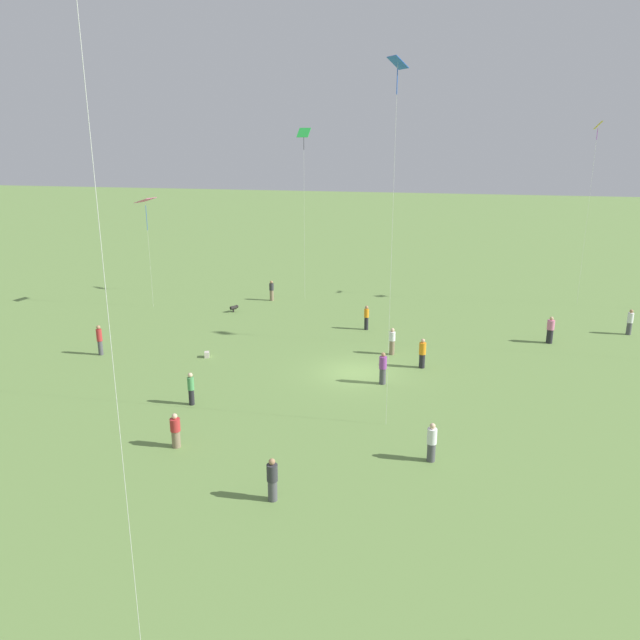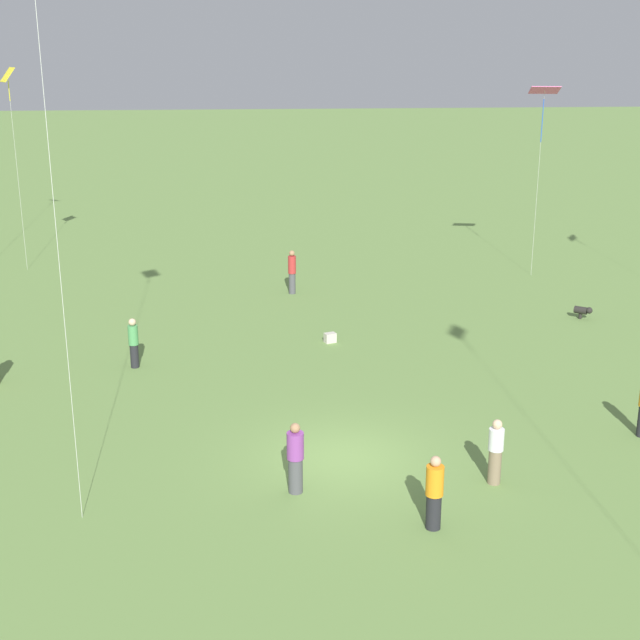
% 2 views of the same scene
% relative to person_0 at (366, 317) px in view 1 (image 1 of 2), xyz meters
% --- Properties ---
extents(ground_plane, '(240.00, 240.00, 0.00)m').
position_rel_person_0_xyz_m(ground_plane, '(-0.65, 8.28, -0.87)').
color(ground_plane, '#6B8E47').
extents(person_0, '(0.45, 0.45, 1.71)m').
position_rel_person_0_xyz_m(person_0, '(0.00, 0.00, 0.00)').
color(person_0, '#232328').
rests_on(person_0, ground_plane).
extents(person_1, '(0.57, 0.57, 1.69)m').
position_rel_person_0_xyz_m(person_1, '(-5.28, 17.50, -0.03)').
color(person_1, '#4C4C51').
rests_on(person_1, ground_plane).
extents(person_2, '(0.46, 0.46, 1.75)m').
position_rel_person_0_xyz_m(person_2, '(-17.44, -2.73, 0.00)').
color(person_2, '#4C4C51').
rests_on(person_2, ground_plane).
extents(person_3, '(0.47, 0.47, 1.69)m').
position_rel_person_0_xyz_m(person_3, '(0.23, 21.68, -0.03)').
color(person_3, '#4C4C51').
rests_on(person_3, ground_plane).
extents(person_4, '(0.35, 0.35, 1.88)m').
position_rel_person_0_xyz_m(person_4, '(15.08, 8.69, 0.09)').
color(person_4, '#4C4C51').
rests_on(person_4, ground_plane).
extents(person_5, '(0.46, 0.46, 1.69)m').
position_rel_person_0_xyz_m(person_5, '(6.62, 14.38, -0.01)').
color(person_5, '#232328').
rests_on(person_5, ground_plane).
extents(person_6, '(0.56, 0.56, 1.75)m').
position_rel_person_0_xyz_m(person_6, '(-4.23, 6.67, 0.00)').
color(person_6, '#232328').
rests_on(person_6, ground_plane).
extents(person_7, '(0.59, 0.59, 1.56)m').
position_rel_person_0_xyz_m(person_7, '(5.45, 18.65, -0.11)').
color(person_7, '#847056').
rests_on(person_7, ground_plane).
extents(person_8, '(0.61, 0.61, 1.77)m').
position_rel_person_0_xyz_m(person_8, '(-11.99, 0.34, -0.00)').
color(person_8, '#232328').
rests_on(person_8, ground_plane).
extents(person_9, '(0.50, 0.50, 1.65)m').
position_rel_person_0_xyz_m(person_9, '(8.70, -6.28, -0.04)').
color(person_9, '#847056').
rests_on(person_9, ground_plane).
extents(person_10, '(0.46, 0.46, 1.68)m').
position_rel_person_0_xyz_m(person_10, '(-2.29, 4.76, -0.03)').
color(person_10, '#847056').
rests_on(person_10, ground_plane).
extents(person_11, '(0.58, 0.58, 1.79)m').
position_rel_person_0_xyz_m(person_11, '(-2.31, 9.61, 0.02)').
color(person_11, '#4C4C51').
rests_on(person_11, ground_plane).
extents(kite_2, '(0.94, 0.96, 15.84)m').
position_rel_person_0_xyz_m(kite_2, '(-3.09, 14.51, 13.64)').
color(kite_2, blue).
rests_on(kite_2, ground_plane).
extents(kite_4, '(1.45, 1.48, 8.44)m').
position_rel_person_0_xyz_m(kite_4, '(17.24, -2.44, 7.19)').
color(kite_4, '#E54C99').
rests_on(kite_4, ground_plane).
extents(kite_7, '(1.05, 0.81, 13.48)m').
position_rel_person_0_xyz_m(kite_7, '(6.25, -7.62, 11.72)').
color(kite_7, green).
rests_on(kite_7, ground_plane).
extents(kite_9, '(0.58, 0.81, 13.95)m').
position_rel_person_0_xyz_m(kite_9, '(-15.47, -10.78, 12.00)').
color(kite_9, yellow).
rests_on(kite_9, ground_plane).
extents(dog_0, '(0.59, 0.66, 0.52)m').
position_rel_person_0_xyz_m(dog_0, '(10.47, -2.31, -0.52)').
color(dog_0, black).
rests_on(dog_0, ground_plane).
extents(picnic_bag_0, '(0.39, 0.46, 0.35)m').
position_rel_person_0_xyz_m(picnic_bag_0, '(8.57, 7.71, -0.70)').
color(picnic_bag_0, beige).
rests_on(picnic_bag_0, ground_plane).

